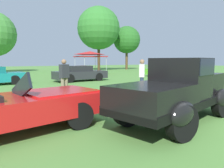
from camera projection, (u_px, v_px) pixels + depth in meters
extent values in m
plane|color=#568C3D|center=(198.00, 120.00, 5.83)|extent=(120.00, 120.00, 0.00)
cube|color=black|center=(177.00, 101.00, 5.59)|extent=(4.55, 2.44, 0.20)
cube|color=black|center=(197.00, 83.00, 6.47)|extent=(1.82, 1.44, 0.60)
ellipsoid|color=silver|center=(207.00, 82.00, 7.07)|extent=(0.28, 0.54, 0.68)
cube|color=black|center=(180.00, 78.00, 5.60)|extent=(1.34, 1.58, 1.04)
cube|color=black|center=(181.00, 66.00, 5.57)|extent=(1.25, 1.59, 0.40)
cube|color=black|center=(152.00, 95.00, 4.68)|extent=(2.17, 1.82, 0.48)
ellipsoid|color=black|center=(176.00, 93.00, 7.06)|extent=(0.98, 0.57, 0.52)
ellipsoid|color=black|center=(223.00, 98.00, 6.07)|extent=(0.98, 0.57, 0.52)
ellipsoid|color=black|center=(127.00, 104.00, 5.21)|extent=(0.98, 0.57, 0.52)
ellipsoid|color=black|center=(182.00, 114.00, 4.22)|extent=(0.98, 0.57, 0.52)
sphere|color=silver|center=(195.00, 79.00, 7.40)|extent=(0.18, 0.18, 0.18)
sphere|color=silver|center=(222.00, 80.00, 6.79)|extent=(0.18, 0.18, 0.18)
cylinder|color=black|center=(176.00, 98.00, 7.08)|extent=(0.76, 0.24, 0.76)
cylinder|color=black|center=(222.00, 104.00, 6.09)|extent=(0.76, 0.24, 0.76)
cylinder|color=black|center=(127.00, 111.00, 5.23)|extent=(0.76, 0.24, 0.76)
cylinder|color=black|center=(182.00, 123.00, 4.24)|extent=(0.76, 0.24, 0.76)
cube|color=red|center=(10.00, 109.00, 4.67)|extent=(4.37, 2.38, 0.52)
cube|color=red|center=(59.00, 94.00, 5.45)|extent=(1.89, 1.70, 0.20)
cube|color=black|center=(21.00, 89.00, 4.80)|extent=(0.26, 1.24, 0.82)
cube|color=silver|center=(89.00, 107.00, 6.13)|extent=(0.37, 1.65, 0.12)
cylinder|color=black|center=(50.00, 105.00, 6.14)|extent=(0.66, 0.20, 0.66)
cylinder|color=black|center=(80.00, 116.00, 5.00)|extent=(0.66, 0.20, 0.66)
cylinder|color=black|center=(15.00, 80.00, 14.21)|extent=(0.64, 0.22, 0.64)
cube|color=#28282D|center=(80.00, 75.00, 16.74)|extent=(4.27, 1.93, 0.60)
cube|color=black|center=(78.00, 69.00, 16.59)|extent=(1.92, 1.55, 0.44)
cylinder|color=black|center=(99.00, 77.00, 16.87)|extent=(0.64, 0.22, 0.64)
cylinder|color=black|center=(70.00, 78.00, 15.41)|extent=(0.64, 0.22, 0.64)
cube|color=#60C62D|center=(166.00, 71.00, 22.07)|extent=(4.45, 1.86, 0.60)
cube|color=#4D9F24|center=(165.00, 67.00, 21.93)|extent=(1.99, 1.52, 0.44)
cylinder|color=black|center=(181.00, 73.00, 22.07)|extent=(0.64, 0.22, 0.64)
cylinder|color=black|center=(162.00, 74.00, 20.77)|extent=(0.64, 0.22, 0.64)
cylinder|color=#283351|center=(142.00, 86.00, 10.04)|extent=(0.16, 0.16, 0.86)
cylinder|color=#283351|center=(142.00, 86.00, 9.85)|extent=(0.16, 0.16, 0.86)
cube|color=silver|center=(142.00, 71.00, 9.87)|extent=(0.45, 0.46, 0.60)
sphere|color=#936B4C|center=(142.00, 62.00, 9.82)|extent=(0.22, 0.22, 0.22)
cylinder|color=#7F7056|center=(66.00, 87.00, 9.56)|extent=(0.16, 0.16, 0.86)
cylinder|color=#7F7056|center=(63.00, 87.00, 9.41)|extent=(0.16, 0.16, 0.86)
cube|color=#2D2D33|center=(64.00, 71.00, 9.40)|extent=(0.46, 0.36, 0.60)
sphere|color=#936B4C|center=(64.00, 62.00, 9.36)|extent=(0.22, 0.22, 0.22)
cylinder|color=#B7B7BC|center=(95.00, 65.00, 26.89)|extent=(0.05, 0.05, 2.05)
cylinder|color=#B7B7BC|center=(106.00, 66.00, 24.56)|extent=(0.05, 0.05, 2.05)
cylinder|color=#B7B7BC|center=(75.00, 65.00, 25.42)|extent=(0.05, 0.05, 2.05)
cylinder|color=#B7B7BC|center=(85.00, 66.00, 23.09)|extent=(0.05, 0.05, 2.05)
cube|color=red|center=(90.00, 56.00, 24.87)|extent=(3.08, 3.08, 0.10)
pyramid|color=red|center=(90.00, 53.00, 24.82)|extent=(3.02, 3.02, 0.38)
cylinder|color=#47331E|center=(99.00, 55.00, 34.01)|extent=(0.44, 0.44, 4.90)
sphere|color=#337A2D|center=(99.00, 28.00, 33.52)|extent=(6.80, 6.80, 6.80)
cylinder|color=brown|center=(127.00, 58.00, 38.00)|extent=(0.44, 0.44, 3.99)
sphere|color=#286623|center=(127.00, 40.00, 37.62)|extent=(4.82, 4.82, 4.82)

